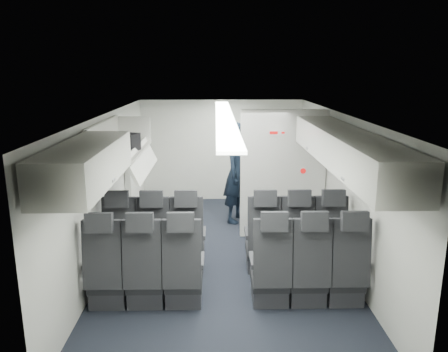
{
  "coord_description": "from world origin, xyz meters",
  "views": [
    {
      "loc": [
        -0.13,
        -6.19,
        2.76
      ],
      "look_at": [
        0.0,
        0.4,
        1.15
      ],
      "focal_mm": 35.0,
      "sensor_mm": 36.0,
      "label": 1
    }
  ],
  "objects_px": {
    "seat_row_mid": "(227,274)",
    "boarding_door": "(133,172)",
    "galley_unit": "(267,159)",
    "carry_on_bag": "(123,142)",
    "seat_row_front": "(225,244)",
    "flight_attendant": "(237,172)"
  },
  "relations": [
    {
      "from": "seat_row_front",
      "to": "boarding_door",
      "type": "height_order",
      "value": "boarding_door"
    },
    {
      "from": "seat_row_mid",
      "to": "boarding_door",
      "type": "bearing_deg",
      "value": 118.77
    },
    {
      "from": "flight_attendant",
      "to": "carry_on_bag",
      "type": "height_order",
      "value": "carry_on_bag"
    },
    {
      "from": "galley_unit",
      "to": "carry_on_bag",
      "type": "xyz_separation_m",
      "value": [
        -2.34,
        -2.99,
        0.85
      ]
    },
    {
      "from": "seat_row_mid",
      "to": "galley_unit",
      "type": "height_order",
      "value": "galley_unit"
    },
    {
      "from": "seat_row_front",
      "to": "carry_on_bag",
      "type": "bearing_deg",
      "value": 169.34
    },
    {
      "from": "seat_row_mid",
      "to": "flight_attendant",
      "type": "height_order",
      "value": "flight_attendant"
    },
    {
      "from": "galley_unit",
      "to": "boarding_door",
      "type": "xyz_separation_m",
      "value": [
        -2.59,
        -1.17,
        0.0
      ]
    },
    {
      "from": "seat_row_mid",
      "to": "flight_attendant",
      "type": "relative_size",
      "value": 1.8
    },
    {
      "from": "boarding_door",
      "to": "flight_attendant",
      "type": "bearing_deg",
      "value": 1.17
    },
    {
      "from": "flight_attendant",
      "to": "boarding_door",
      "type": "bearing_deg",
      "value": 115.13
    },
    {
      "from": "galley_unit",
      "to": "boarding_door",
      "type": "distance_m",
      "value": 2.84
    },
    {
      "from": "seat_row_mid",
      "to": "boarding_door",
      "type": "distance_m",
      "value": 3.45
    },
    {
      "from": "flight_attendant",
      "to": "seat_row_mid",
      "type": "bearing_deg",
      "value": -160.9
    },
    {
      "from": "seat_row_front",
      "to": "flight_attendant",
      "type": "distance_m",
      "value": 2.2
    },
    {
      "from": "seat_row_front",
      "to": "seat_row_mid",
      "type": "distance_m",
      "value": 0.9
    },
    {
      "from": "galley_unit",
      "to": "flight_attendant",
      "type": "bearing_deg",
      "value": -121.55
    },
    {
      "from": "boarding_door",
      "to": "seat_row_front",
      "type": "bearing_deg",
      "value": -51.84
    },
    {
      "from": "boarding_door",
      "to": "seat_row_mid",
      "type": "bearing_deg",
      "value": -61.23
    },
    {
      "from": "seat_row_front",
      "to": "carry_on_bag",
      "type": "height_order",
      "value": "carry_on_bag"
    },
    {
      "from": "seat_row_front",
      "to": "boarding_door",
      "type": "bearing_deg",
      "value": 128.16
    },
    {
      "from": "boarding_door",
      "to": "carry_on_bag",
      "type": "distance_m",
      "value": 2.03
    }
  ]
}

